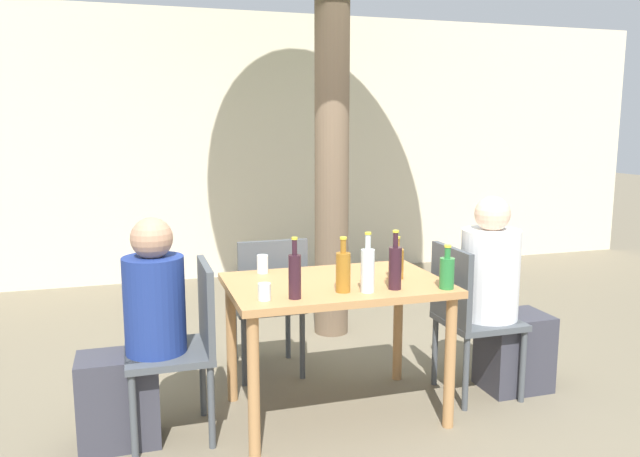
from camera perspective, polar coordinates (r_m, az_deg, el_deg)
The scene contains 17 objects.
ground_plane at distance 3.74m, azimuth 1.41°, elevation -16.46°, with size 30.00×30.00×0.00m, color #706651.
cafe_building_wall at distance 6.76m, azimuth -8.02°, elevation 7.39°, with size 10.00×0.08×2.80m.
dining_table_front at distance 3.50m, azimuth 1.45°, elevation -6.51°, with size 1.19×0.80×0.78m.
patio_chair_0 at distance 3.38m, azimuth -12.22°, elevation -9.79°, with size 0.44×0.44×0.93m.
patio_chair_1 at distance 3.87m, azimuth 13.27°, elevation -7.34°, with size 0.44×0.44×0.93m.
patio_chair_2 at distance 4.06m, azimuth -4.63°, elevation -6.31°, with size 0.44×0.44×0.93m.
person_seated_0 at distance 3.38m, azimuth -16.39°, elevation -10.18°, with size 0.56×0.31×1.18m.
person_seated_1 at distance 3.99m, azimuth 16.22°, elevation -6.73°, with size 0.57×0.35×1.22m.
amber_bottle_0 at distance 3.23m, azimuth 2.13°, elevation -3.88°, with size 0.08×0.08×0.29m.
wine_bottle_1 at distance 3.11m, azimuth -2.32°, elevation -4.26°, with size 0.06×0.06×0.31m.
green_bottle_2 at distance 3.37m, azimuth 11.53°, elevation -3.91°, with size 0.08×0.08×0.24m.
amber_bottle_3 at distance 3.54m, azimuth 6.99°, elevation -3.09°, with size 0.08×0.08×0.24m.
wine_bottle_4 at distance 3.31m, azimuth 6.88°, elevation -3.46°, with size 0.07×0.07×0.32m.
water_bottle_5 at distance 3.24m, azimuth 4.38°, elevation -3.71°, with size 0.07×0.07×0.32m.
drinking_glass_0 at distance 3.76m, azimuth 7.05°, elevation -3.14°, with size 0.07×0.07×0.08m.
drinking_glass_1 at distance 3.67m, azimuth -5.27°, elevation -3.25°, with size 0.07×0.07×0.11m.
drinking_glass_2 at distance 3.11m, azimuth -5.11°, elevation -5.78°, with size 0.06×0.06×0.09m.
Camera 1 is at (-1.07, -3.19, 1.64)m, focal length 35.00 mm.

